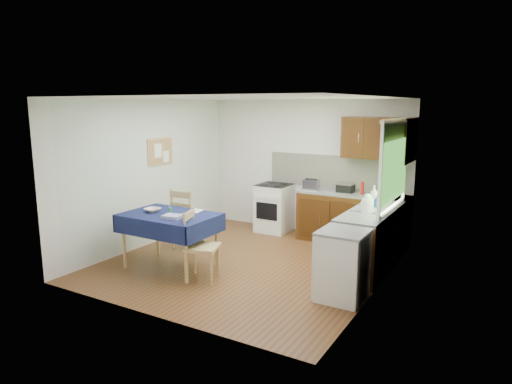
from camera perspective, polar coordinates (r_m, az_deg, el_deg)
The scene contains 33 objects.
floor at distance 7.13m, azimuth -0.98°, elevation -8.82°, with size 4.20×4.20×0.00m, color #512A15.
ceiling at distance 6.72m, azimuth -1.05°, elevation 11.70°, with size 4.00×4.20×0.02m, color white.
wall_back at distance 8.66m, azimuth 6.18°, elevation 3.16°, with size 4.00×0.02×2.50m, color silver.
wall_front at distance 5.17m, azimuth -13.14°, elevation -2.31°, with size 4.00×0.02×2.50m, color silver.
wall_left at distance 8.02m, azimuth -13.36°, elevation 2.31°, with size 0.02×4.20×2.50m, color silver.
wall_right at distance 6.05m, azimuth 15.44°, elevation -0.52°, with size 0.02×4.20×2.50m, color silver.
base_cabinets at distance 7.58m, azimuth 12.87°, elevation -4.49°, with size 1.90×2.30×0.86m.
worktop_back at distance 8.07m, azimuth 12.08°, elevation -0.24°, with size 1.90×0.60×0.04m, color slate.
worktop_right at distance 6.81m, azimuth 14.25°, elevation -2.38°, with size 0.60×1.70×0.04m, color slate.
worktop_corner at distance 7.90m, azimuth 16.56°, elevation -0.69°, with size 0.60×0.60×0.04m, color slate.
splashback at distance 8.41m, azimuth 10.18°, elevation 2.48°, with size 2.70×0.02×0.60m, color beige.
upper_cabinets at distance 7.82m, azimuth 15.69°, elevation 6.42°, with size 1.20×0.85×0.70m.
stove at distance 8.75m, azimuth 2.28°, elevation -1.97°, with size 0.60×0.61×0.92m.
window at distance 6.66m, azimuth 16.93°, elevation 3.92°, with size 0.04×1.48×1.26m.
fridge at distance 5.83m, azimuth 10.75°, elevation -8.97°, with size 0.58×0.60×0.89m.
corkboard at distance 8.18m, azimuth -11.87°, elevation 5.00°, with size 0.04×0.62×0.47m.
dining_table at distance 6.83m, azimuth -10.75°, elevation -3.57°, with size 1.36×0.92×0.83m.
chair_far at distance 7.72m, azimuth -8.68°, elevation -3.16°, with size 0.48×0.48×1.04m.
chair_near at distance 6.38m, azimuth -7.15°, elevation -6.37°, with size 0.55×0.55×0.98m.
toaster at distance 8.21m, azimuth 6.93°, elevation 0.92°, with size 0.27×0.17×0.21m.
sandwich_press at distance 8.10m, azimuth 11.13°, elevation 0.55°, with size 0.28×0.24×0.16m.
sauce_bottle at distance 7.94m, azimuth 13.16°, elevation 0.49°, with size 0.05×0.05×0.22m, color red.
yellow_packet at distance 8.16m, azimuth 11.29°, elevation 0.57°, with size 0.11×0.07×0.15m, color yellow.
dish_rack at distance 6.75m, azimuth 13.53°, elevation -2.11°, with size 0.37×0.28×0.18m.
kettle at distance 6.61m, azimuth 13.78°, elevation -1.51°, with size 0.16×0.16×0.27m.
cup at distance 7.84m, azimuth 15.07°, elevation -0.20°, with size 0.12×0.12×0.09m, color silver.
soap_bottle_a at distance 7.09m, azimuth 14.53°, elevation -0.45°, with size 0.12×0.12×0.31m, color white.
soap_bottle_b at distance 7.05m, azimuth 14.90°, elevation -1.08°, with size 0.08×0.08×0.17m, color #1B4A9F.
soap_bottle_c at distance 6.84m, azimuth 13.59°, elevation -1.49°, with size 0.12×0.12×0.15m, color green.
plate_bowl at distance 6.98m, azimuth -12.80°, elevation -2.21°, with size 0.23×0.23×0.06m, color beige.
book at distance 6.91m, azimuth -8.23°, elevation -2.35°, with size 0.18×0.24×0.02m, color white.
spice_jar at distance 6.83m, azimuth -10.72°, elevation -2.24°, with size 0.05×0.05×0.10m, color #268D3D.
tea_towel at distance 6.54m, azimuth -10.38°, elevation -3.04°, with size 0.26×0.21×0.05m, color navy.
Camera 1 is at (3.47, -5.75, 2.40)m, focal length 32.00 mm.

